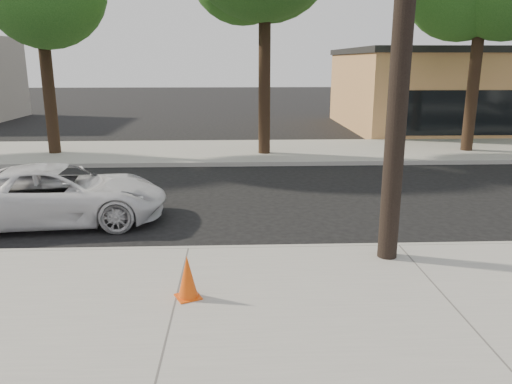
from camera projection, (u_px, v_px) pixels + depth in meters
ground at (197, 220)px, 11.45m from camera, size 120.00×120.00×0.00m
near_sidewalk at (175, 306)px, 7.28m from camera, size 90.00×4.40×0.15m
far_sidewalk at (213, 152)px, 19.65m from camera, size 90.00×5.00×0.15m
curb_near at (189, 251)px, 9.40m from camera, size 90.00×0.12×0.16m
police_cruiser at (59, 194)px, 11.16m from camera, size 4.93×2.66×1.31m
traffic_cone at (187, 277)px, 7.32m from camera, size 0.45×0.45×0.66m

